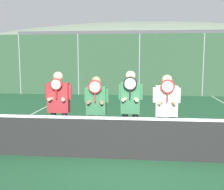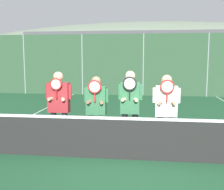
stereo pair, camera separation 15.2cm
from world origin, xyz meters
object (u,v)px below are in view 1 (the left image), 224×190
object	(u,v)px
car_left_of_center	(125,76)
car_center	(203,76)
player_rightmost	(166,106)
car_far_left	(47,75)
player_leftmost	(59,103)
player_center_right	(130,104)
player_center_left	(96,106)

from	to	relation	value
car_left_of_center	car_center	size ratio (longest dim) A/B	1.12
player_rightmost	car_far_left	bearing A→B (deg)	119.27
player_leftmost	car_far_left	xyz separation A→B (m)	(-4.48, 12.33, -0.18)
car_far_left	car_center	distance (m)	10.32
player_leftmost	player_rightmost	bearing A→B (deg)	-0.88
player_leftmost	car_left_of_center	distance (m)	12.66
car_left_of_center	player_center_right	bearing A→B (deg)	-86.39
player_rightmost	car_left_of_center	xyz separation A→B (m)	(-1.60, 12.67, -0.19)
player_center_right	car_far_left	xyz separation A→B (m)	(-6.13, 12.35, -0.18)
player_center_left	car_center	world-z (taller)	car_center
player_center_left	player_rightmost	distance (m)	1.60
car_far_left	car_center	size ratio (longest dim) A/B	1.18
player_center_right	car_left_of_center	xyz separation A→B (m)	(-0.80, 12.65, -0.22)
car_far_left	car_left_of_center	distance (m)	5.34
player_rightmost	car_far_left	world-z (taller)	car_far_left
player_center_right	player_center_left	bearing A→B (deg)	172.27
player_leftmost	player_center_right	distance (m)	1.66
car_left_of_center	car_center	distance (m)	5.00
car_far_left	car_center	world-z (taller)	car_center
player_leftmost	car_center	xyz separation A→B (m)	(5.84, 12.16, -0.17)
player_leftmost	player_center_left	size ratio (longest dim) A/B	1.06
player_center_right	car_center	bearing A→B (deg)	71.06
player_center_right	car_far_left	bearing A→B (deg)	116.41
player_center_left	car_center	distance (m)	13.06
car_left_of_center	player_rightmost	bearing A→B (deg)	-82.81
player_rightmost	car_center	size ratio (longest dim) A/B	0.44
player_leftmost	car_center	world-z (taller)	player_leftmost
car_left_of_center	car_center	world-z (taller)	car_center
player_center_left	car_left_of_center	bearing A→B (deg)	90.04
player_rightmost	player_center_right	bearing A→B (deg)	178.88
player_center_right	player_rightmost	world-z (taller)	player_center_right
player_leftmost	car_far_left	world-z (taller)	player_leftmost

